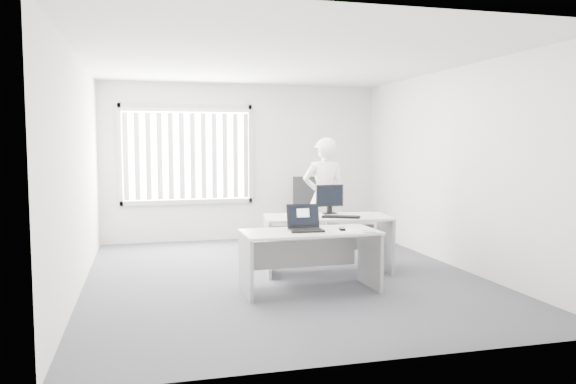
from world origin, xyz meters
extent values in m
plane|color=#4F4F56|center=(0.00, 0.00, 0.00)|extent=(6.00, 6.00, 0.00)
cube|color=silver|center=(0.00, 3.00, 1.40)|extent=(5.00, 0.02, 2.80)
cube|color=silver|center=(0.00, -3.00, 1.40)|extent=(5.00, 0.02, 2.80)
cube|color=silver|center=(-2.50, 0.00, 1.40)|extent=(0.02, 6.00, 2.80)
cube|color=silver|center=(2.50, 0.00, 1.40)|extent=(0.02, 6.00, 2.80)
cube|color=silver|center=(0.00, 0.00, 2.80)|extent=(5.00, 6.00, 0.02)
cube|color=#B3B3AF|center=(-1.00, 2.96, 1.55)|extent=(2.32, 0.06, 1.76)
cube|color=silver|center=(0.13, -0.80, 0.71)|extent=(1.60, 0.78, 0.03)
cube|color=gray|center=(-0.64, -0.82, 0.35)|extent=(0.06, 0.68, 0.69)
cube|color=gray|center=(0.90, -0.78, 0.35)|extent=(0.06, 0.68, 0.69)
cube|color=silver|center=(0.65, 0.10, 0.75)|extent=(1.76, 0.98, 0.03)
cube|color=gray|center=(-0.16, 0.20, 0.37)|extent=(0.13, 0.72, 0.73)
cube|color=gray|center=(1.46, 0.00, 0.37)|extent=(0.13, 0.72, 0.73)
cylinder|color=black|center=(1.00, 2.30, 0.04)|extent=(0.81, 0.81, 0.09)
cylinder|color=black|center=(1.00, 2.30, 0.25)|extent=(0.08, 0.08, 0.50)
cube|color=black|center=(1.00, 2.30, 0.50)|extent=(0.62, 0.62, 0.08)
cube|color=black|center=(1.06, 2.52, 0.85)|extent=(0.48, 0.20, 0.60)
imported|color=white|center=(0.93, 1.11, 0.92)|extent=(0.70, 0.48, 1.83)
cube|color=white|center=(0.54, -0.91, 0.72)|extent=(0.34, 0.30, 0.00)
cube|color=white|center=(0.77, -1.04, 0.73)|extent=(0.19, 0.23, 0.01)
cube|color=black|center=(0.77, -0.10, 0.77)|extent=(0.52, 0.37, 0.02)
camera|label=1|loc=(-1.76, -7.05, 1.75)|focal=35.00mm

